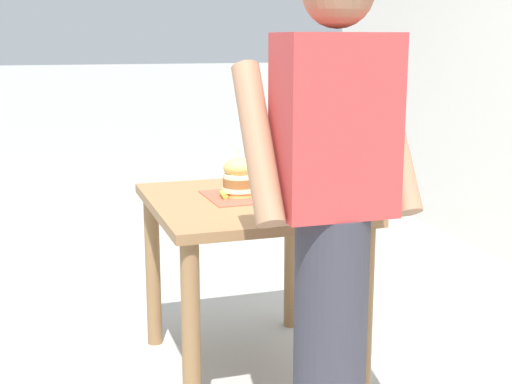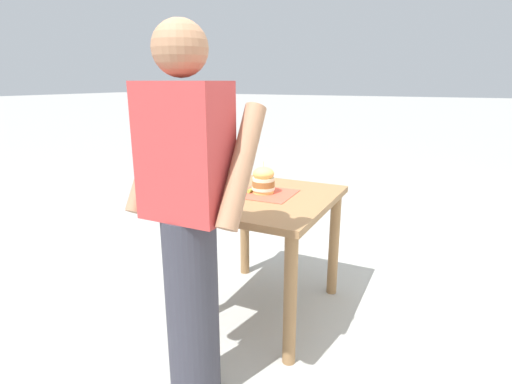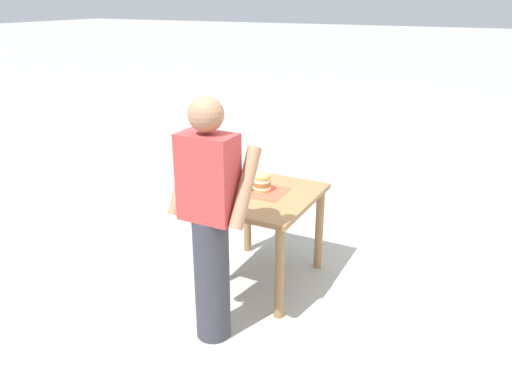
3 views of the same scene
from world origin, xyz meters
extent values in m
plane|color=#9E9E99|center=(0.00, 0.00, 0.00)|extent=(80.00, 80.00, 0.00)
cube|color=olive|center=(0.00, 0.00, 0.76)|extent=(0.82, 0.94, 0.04)
cylinder|color=olive|center=(-0.35, -0.41, 0.37)|extent=(0.07, 0.07, 0.74)
cylinder|color=olive|center=(0.35, -0.41, 0.37)|extent=(0.07, 0.07, 0.74)
cylinder|color=olive|center=(-0.35, 0.41, 0.37)|extent=(0.07, 0.07, 0.74)
cylinder|color=olive|center=(0.35, 0.41, 0.37)|extent=(0.07, 0.07, 0.74)
cube|color=#D64C38|center=(0.00, -0.05, 0.78)|extent=(0.34, 0.34, 0.00)
cylinder|color=#E5B25B|center=(0.03, -0.06, 0.79)|extent=(0.13, 0.13, 0.02)
cylinder|color=beige|center=(0.03, -0.06, 0.81)|extent=(0.14, 0.14, 0.02)
cylinder|color=brown|center=(0.03, -0.06, 0.84)|extent=(0.14, 0.14, 0.04)
cylinder|color=beige|center=(0.03, -0.06, 0.87)|extent=(0.14, 0.14, 0.02)
ellipsoid|color=#E5B25B|center=(0.03, -0.06, 0.91)|extent=(0.13, 0.13, 0.08)
cylinder|color=#D1B77F|center=(0.03, -0.06, 0.96)|extent=(0.00, 0.00, 0.05)
cylinder|color=#8EA83D|center=(0.10, -0.04, 0.80)|extent=(0.03, 0.09, 0.02)
cylinder|color=#33333D|center=(-0.03, 0.81, 0.45)|extent=(0.24, 0.24, 0.90)
cube|color=#B73838|center=(-0.03, 0.81, 1.18)|extent=(0.36, 0.22, 0.56)
cylinder|color=#9E7051|center=(-0.26, 0.75, 1.13)|extent=(0.09, 0.34, 0.50)
cylinder|color=#9E7051|center=(0.20, 0.75, 1.13)|extent=(0.09, 0.34, 0.50)
camera|label=1|loc=(0.87, 2.81, 1.44)|focal=50.00mm
camera|label=2|loc=(-1.00, 2.13, 1.46)|focal=28.00mm
camera|label=3|loc=(-1.63, 3.29, 2.23)|focal=35.00mm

